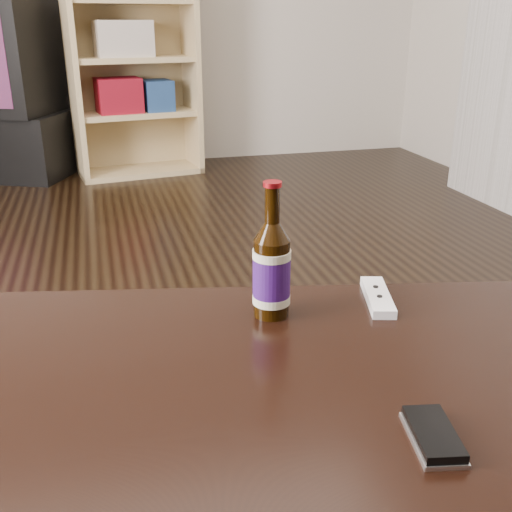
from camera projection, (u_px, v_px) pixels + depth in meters
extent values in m
cube|color=black|center=(90.00, 408.00, 1.63)|extent=(5.00, 6.00, 0.01)
cube|color=tan|center=(71.00, 61.00, 3.68)|extent=(0.09, 0.37, 1.48)
cube|color=tan|center=(190.00, 58.00, 3.97)|extent=(0.09, 0.37, 1.48)
cube|color=tan|center=(141.00, 170.00, 4.09)|extent=(0.85, 0.48, 0.03)
cube|color=tan|center=(127.00, 58.00, 3.97)|extent=(0.80, 0.15, 1.48)
cube|color=tan|center=(137.00, 114.00, 3.95)|extent=(0.77, 0.44, 0.03)
cube|color=tan|center=(133.00, 59.00, 3.83)|extent=(0.77, 0.44, 0.03)
cube|color=tan|center=(129.00, 1.00, 3.70)|extent=(0.77, 0.44, 0.03)
cube|color=maroon|center=(119.00, 95.00, 3.84)|extent=(0.31, 0.27, 0.22)
cube|color=navy|center=(157.00, 95.00, 3.94)|extent=(0.21, 0.25, 0.19)
cube|color=#BAAFA3|center=(123.00, 39.00, 3.74)|extent=(0.37, 0.28, 0.22)
cube|color=black|center=(255.00, 398.00, 0.94)|extent=(1.34, 0.95, 0.06)
cylinder|color=black|center=(490.00, 405.00, 1.30)|extent=(0.08, 0.08, 0.40)
cylinder|color=black|center=(272.00, 278.00, 1.11)|extent=(0.08, 0.08, 0.15)
cylinder|color=#2E0F55|center=(272.00, 277.00, 1.11)|extent=(0.08, 0.08, 0.09)
cylinder|color=beige|center=(272.00, 254.00, 1.10)|extent=(0.08, 0.08, 0.02)
cylinder|color=beige|center=(271.00, 298.00, 1.13)|extent=(0.08, 0.08, 0.02)
cone|color=black|center=(272.00, 231.00, 1.08)|extent=(0.08, 0.08, 0.03)
cylinder|color=black|center=(272.00, 205.00, 1.06)|extent=(0.03, 0.03, 0.07)
cylinder|color=maroon|center=(273.00, 184.00, 1.05)|extent=(0.04, 0.04, 0.01)
cube|color=silver|center=(433.00, 439.00, 0.80)|extent=(0.08, 0.12, 0.01)
cube|color=black|center=(433.00, 434.00, 0.79)|extent=(0.07, 0.12, 0.02)
cylinder|color=silver|center=(443.00, 447.00, 0.76)|extent=(0.03, 0.03, 0.00)
cube|color=white|center=(378.00, 297.00, 1.19)|extent=(0.09, 0.17, 0.02)
cylinder|color=black|center=(376.00, 287.00, 1.21)|extent=(0.01, 0.01, 0.00)
cylinder|color=black|center=(380.00, 296.00, 1.17)|extent=(0.01, 0.01, 0.00)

